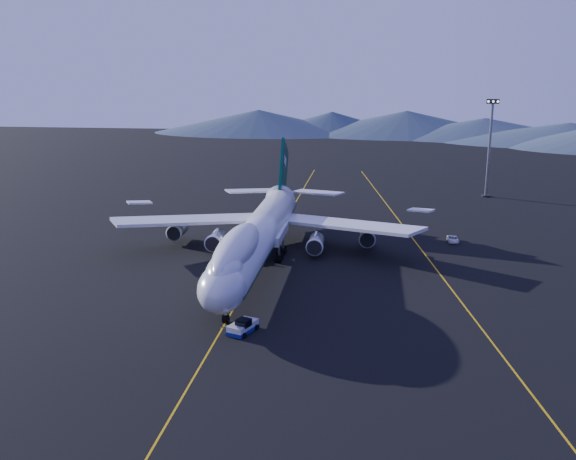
# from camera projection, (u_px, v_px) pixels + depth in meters

# --- Properties ---
(ground) EXTENTS (500.00, 500.00, 0.00)m
(ground) POSITION_uv_depth(u_px,v_px,m) (259.00, 265.00, 114.22)
(ground) COLOR black
(ground) RESTS_ON ground
(taxiway_line_main) EXTENTS (0.25, 220.00, 0.01)m
(taxiway_line_main) POSITION_uv_depth(u_px,v_px,m) (259.00, 265.00, 114.22)
(taxiway_line_main) COLOR #CF9D0C
(taxiway_line_main) RESTS_ON ground
(taxiway_line_side) EXTENTS (28.08, 198.09, 0.01)m
(taxiway_line_side) POSITION_uv_depth(u_px,v_px,m) (426.00, 256.00, 120.06)
(taxiway_line_side) COLOR #CF9D0C
(taxiway_line_side) RESTS_ON ground
(boeing_747) EXTENTS (59.62, 72.43, 19.37)m
(boeing_747) POSITION_uv_depth(u_px,v_px,m) (259.00, 234.00, 112.82)
(boeing_747) COLOR silver
(boeing_747) RESTS_ON ground
(pushback_tug) EXTENTS (3.95, 5.29, 2.06)m
(pushback_tug) POSITION_uv_depth(u_px,v_px,m) (243.00, 327.00, 85.34)
(pushback_tug) COLOR silver
(pushback_tug) RESTS_ON ground
(service_van) EXTENTS (2.13, 4.50, 1.24)m
(service_van) POSITION_uv_depth(u_px,v_px,m) (453.00, 239.00, 129.15)
(service_van) COLOR silver
(service_van) RESTS_ON ground
(floodlight_mast) EXTENTS (3.23, 2.42, 26.11)m
(floodlight_mast) POSITION_uv_depth(u_px,v_px,m) (489.00, 148.00, 171.55)
(floodlight_mast) COLOR black
(floodlight_mast) RESTS_ON ground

